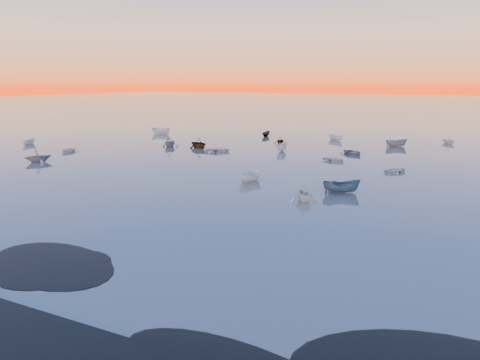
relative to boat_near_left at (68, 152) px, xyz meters
The scene contains 5 objects.
ground 73.79m from the boat_near_left, 55.89° to the left, with size 600.00×600.00×0.00m, color #645A53.
mud_lobes 57.49m from the boat_near_left, 43.96° to the right, with size 140.00×6.00×0.07m, color black, non-canonical shape.
moored_fleet 43.72m from the boat_near_left, 18.81° to the left, with size 124.00×58.00×1.20m, color white, non-canonical shape.
boat_near_left is the anchor object (origin of this frame).
boat_near_center 50.28m from the boat_near_left, ahead, with size 4.13×1.75×1.43m, color #37566A.
Camera 1 is at (20.58, -18.59, 12.01)m, focal length 35.00 mm.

